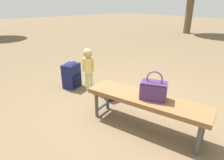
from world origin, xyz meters
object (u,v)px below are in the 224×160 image
object	(u,v)px
backpack_large	(71,74)
backpack_small	(110,93)
child_standing	(88,63)
park_bench	(146,101)
handbag	(154,90)

from	to	relation	value
backpack_large	backpack_small	size ratio (longest dim) A/B	1.96
child_standing	backpack_large	world-z (taller)	child_standing
park_bench	backpack_large	xyz separation A→B (m)	(1.82, 0.04, -0.12)
child_standing	backpack_large	bearing A→B (deg)	25.11
child_standing	backpack_large	size ratio (longest dim) A/B	1.50
handbag	backpack_large	bearing A→B (deg)	2.32
park_bench	handbag	bearing A→B (deg)	-151.89
park_bench	child_standing	xyz separation A→B (m)	(1.47, -0.13, 0.15)
handbag	backpack_small	size ratio (longest dim) A/B	1.32
backpack_large	handbag	bearing A→B (deg)	-177.68
handbag	child_standing	bearing A→B (deg)	-3.30
backpack_large	backpack_small	world-z (taller)	backpack_large
child_standing	backpack_large	xyz separation A→B (m)	(0.35, 0.17, -0.27)
handbag	child_standing	size ratio (longest dim) A/B	0.45
backpack_large	backpack_small	bearing A→B (deg)	-167.47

